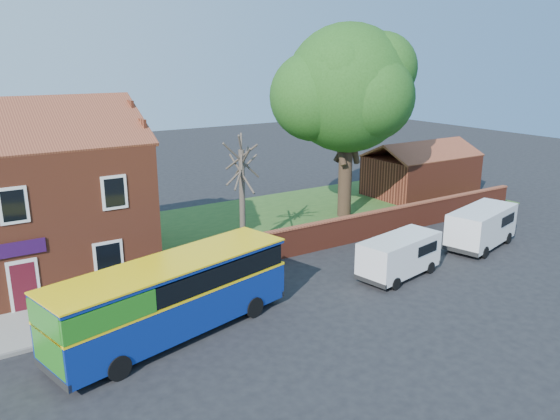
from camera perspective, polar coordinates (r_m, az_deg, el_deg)
ground at (r=20.97m, az=-1.73°, el=-13.59°), size 120.00×120.00×0.00m
pavement at (r=23.87m, az=-24.23°, el=-11.08°), size 18.00×3.50×0.12m
kerb at (r=22.31m, az=-23.49°, el=-12.89°), size 18.00×0.15×0.14m
grass_strip at (r=37.81m, az=4.97°, el=-0.07°), size 26.00×12.00×0.04m
shop_building at (r=28.15m, az=-26.92°, el=-0.11°), size 12.30×8.13×10.50m
boundary_wall at (r=33.25m, az=11.32°, el=-1.12°), size 22.00×0.38×1.60m
outbuilding at (r=43.40m, az=14.50°, el=3.70°), size 8.20×5.06×4.17m
bus at (r=20.94m, az=-11.80°, el=-8.84°), size 10.00×4.71×2.96m
van_near at (r=26.90m, az=12.38°, el=-4.57°), size 4.76×2.58×1.98m
van_far at (r=32.28m, az=20.31°, el=-1.55°), size 5.35×3.19×2.20m
large_tree at (r=35.57m, az=6.99°, el=12.10°), size 10.14×8.02×12.37m
bare_tree at (r=29.47m, az=-3.98°, el=1.63°), size 2.27×2.71×6.06m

